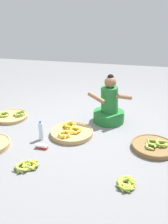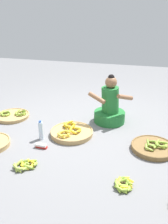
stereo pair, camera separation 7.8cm
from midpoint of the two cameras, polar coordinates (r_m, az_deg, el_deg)
The scene contains 9 objects.
ground_plane at distance 3.74m, azimuth 1.43°, elevation -3.75°, with size 10.00×10.00×0.00m, color slate.
vendor_woman_front at distance 3.84m, azimuth 7.03°, elevation 1.18°, with size 0.71×0.54×0.82m.
banana_basket_mid_left at distance 3.28m, azimuth 17.49°, elevation -8.33°, with size 0.59×0.59×0.14m.
banana_basket_near_vendor at distance 4.24m, azimuth -16.84°, elevation -0.84°, with size 0.58×0.58×0.13m.
banana_basket_front_left at distance 3.49m, azimuth -2.49°, elevation -4.98°, with size 0.65×0.65×0.15m.
loose_bananas_front_center at distance 2.61m, azimuth 10.65°, elevation -17.17°, with size 0.23×0.27×0.09m.
loose_bananas_back_right at distance 2.90m, azimuth -13.41°, elevation -12.65°, with size 0.30×0.27×0.10m.
water_bottle at distance 3.38m, azimuth -10.05°, elevation -4.56°, with size 0.07×0.07×0.30m.
packet_carton_stack at distance 3.22m, azimuth -9.94°, elevation -8.32°, with size 0.17×0.06×0.06m.
Camera 2 is at (0.85, -3.21, 1.71)m, focal length 36.75 mm.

